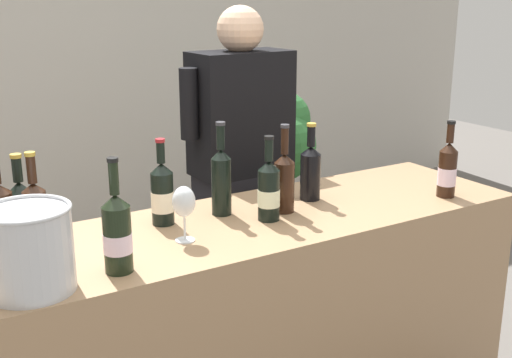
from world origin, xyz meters
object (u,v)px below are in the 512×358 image
at_px(wine_bottle_11, 162,194).
at_px(ice_bucket, 29,249).
at_px(wine_bottle_9, 1,222).
at_px(potted_shrub, 270,138).
at_px(wine_glass, 184,203).
at_px(wine_bottle_1, 284,180).
at_px(wine_bottle_8, 221,179).
at_px(wine_bottle_6, 36,219).
at_px(person_server, 241,189).
at_px(wine_bottle_2, 22,214).
at_px(wine_bottle_3, 269,190).
at_px(wine_bottle_10, 117,233).
at_px(wine_bottle_7, 447,169).
at_px(wine_bottle_0, 310,171).

relative_size(wine_bottle_11, ice_bucket, 1.26).
relative_size(wine_bottle_9, potted_shrub, 0.27).
bearing_deg(wine_glass, wine_bottle_1, 9.73).
bearing_deg(wine_bottle_11, wine_bottle_8, -4.23).
distance_m(wine_bottle_6, person_server, 1.26).
distance_m(wine_bottle_2, wine_bottle_9, 0.11).
distance_m(wine_bottle_3, person_server, 0.78).
height_order(wine_bottle_1, person_server, person_server).
xyz_separation_m(wine_bottle_2, wine_bottle_10, (0.19, -0.35, 0.01)).
bearing_deg(wine_bottle_10, wine_bottle_1, 15.31).
xyz_separation_m(wine_bottle_3, wine_bottle_7, (0.76, -0.14, 0.00)).
relative_size(wine_bottle_8, person_server, 0.21).
bearing_deg(wine_bottle_11, potted_shrub, 43.58).
relative_size(wine_bottle_7, wine_bottle_10, 0.89).
height_order(wine_bottle_3, wine_glass, wine_bottle_3).
bearing_deg(wine_bottle_6, potted_shrub, 36.14).
bearing_deg(wine_bottle_1, wine_bottle_2, 170.41).
bearing_deg(wine_bottle_9, wine_bottle_11, 4.65).
xyz_separation_m(wine_bottle_7, wine_bottle_11, (-1.10, 0.30, -0.00)).
xyz_separation_m(wine_bottle_0, wine_bottle_9, (-1.16, -0.00, 0.00)).
bearing_deg(wine_bottle_7, person_server, 119.52).
height_order(wine_bottle_6, wine_bottle_11, wine_bottle_6).
height_order(wine_bottle_0, wine_bottle_10, wine_bottle_10).
distance_m(wine_bottle_7, wine_bottle_8, 0.92).
height_order(wine_bottle_2, wine_bottle_10, wine_bottle_10).
distance_m(wine_bottle_7, wine_bottle_11, 1.14).
height_order(wine_bottle_10, person_server, person_server).
relative_size(wine_bottle_0, wine_glass, 1.63).
bearing_deg(person_server, ice_bucket, -143.88).
bearing_deg(wine_bottle_10, wine_bottle_3, 13.67).
xyz_separation_m(wine_bottle_6, wine_bottle_9, (-0.10, 0.03, 0.00)).
relative_size(wine_bottle_1, wine_bottle_7, 1.08).
height_order(wine_bottle_10, potted_shrub, wine_bottle_10).
relative_size(wine_bottle_7, person_server, 0.19).
bearing_deg(wine_bottle_2, wine_bottle_10, -61.02).
xyz_separation_m(wine_glass, person_server, (0.64, 0.73, -0.24)).
bearing_deg(wine_bottle_7, wine_bottle_2, 167.92).
height_order(wine_bottle_0, wine_bottle_6, wine_bottle_6).
xyz_separation_m(wine_bottle_8, wine_glass, (-0.23, -0.17, -0.01)).
bearing_deg(potted_shrub, wine_bottle_3, -122.92).
relative_size(wine_bottle_7, wine_bottle_8, 0.89).
height_order(wine_bottle_1, wine_bottle_10, wine_bottle_10).
xyz_separation_m(wine_bottle_3, wine_bottle_10, (-0.62, -0.15, 0.01)).
height_order(wine_bottle_1, wine_bottle_8, wine_bottle_8).
bearing_deg(ice_bucket, wine_bottle_7, 0.37).
bearing_deg(wine_bottle_8, wine_bottle_0, -3.72).
distance_m(wine_bottle_10, wine_glass, 0.30).
bearing_deg(potted_shrub, wine_bottle_0, -115.59).
bearing_deg(ice_bucket, wine_bottle_2, 81.06).
distance_m(wine_bottle_6, wine_bottle_10, 0.29).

